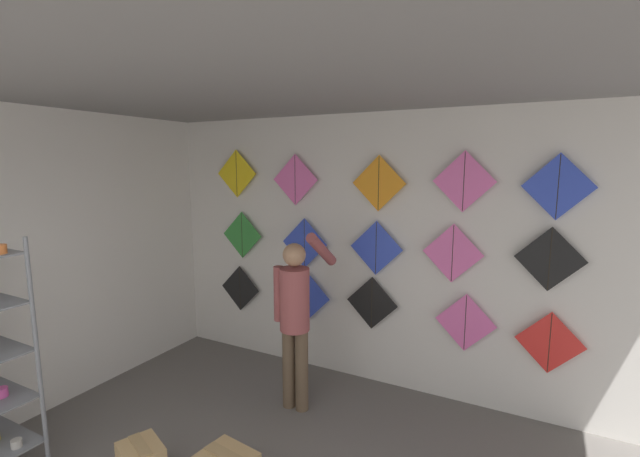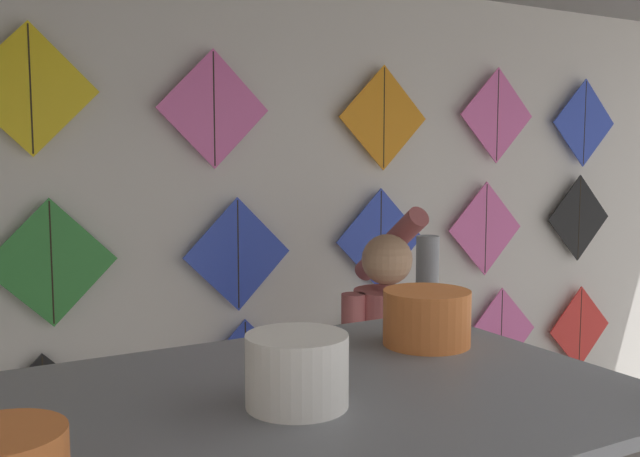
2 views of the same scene
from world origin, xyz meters
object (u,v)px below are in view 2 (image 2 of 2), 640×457
at_px(kite_0, 45,416).
at_px(kite_6, 238,254).
at_px(kite_1, 246,374).
at_px(kite_9, 579,218).
at_px(kite_11, 214,109).
at_px(kite_13, 497,116).
at_px(shopkeeper, 384,384).
at_px(kite_12, 384,118).
at_px(kite_8, 486,229).
at_px(kite_4, 580,328).
at_px(kite_14, 584,123).
at_px(kite_5, 51,263).
at_px(kite_2, 374,345).
at_px(kite_7, 380,240).
at_px(kite_3, 501,333).
at_px(kite_10, 30,89).

relative_size(kite_0, kite_6, 1.00).
bearing_deg(kite_1, kite_9, 0.00).
xyz_separation_m(kite_11, kite_13, (1.76, 0.00, 0.01)).
bearing_deg(shopkeeper, kite_12, 54.13).
bearing_deg(kite_8, kite_4, 0.00).
relative_size(kite_1, kite_14, 1.00).
xyz_separation_m(kite_4, kite_13, (-0.78, 0.00, 1.37)).
relative_size(shopkeeper, kite_13, 3.06).
height_order(kite_0, kite_11, kite_11).
height_order(kite_5, kite_8, kite_8).
xyz_separation_m(kite_6, kite_14, (2.39, 0.00, 0.68)).
xyz_separation_m(kite_2, kite_7, (0.03, 0.00, 0.58)).
distance_m(kite_11, kite_12, 0.96).
height_order(shopkeeper, kite_7, kite_7).
height_order(kite_3, kite_14, kite_14).
distance_m(kite_8, kite_10, 2.58).
xyz_separation_m(shopkeeper, kite_0, (-1.24, 0.76, -0.16)).
bearing_deg(kite_7, kite_9, 0.00).
bearing_deg(kite_1, kite_14, 0.00).
height_order(kite_9, kite_14, kite_14).
height_order(kite_9, kite_12, kite_12).
xyz_separation_m(kite_9, kite_14, (0.02, 0.00, 0.61)).
distance_m(kite_2, kite_6, 0.97).
bearing_deg(kite_11, kite_2, 0.00).
height_order(kite_1, kite_3, kite_1).
bearing_deg(shopkeeper, kite_10, 146.31).
xyz_separation_m(kite_3, kite_4, (0.70, 0.00, -0.06)).
bearing_deg(kite_7, kite_6, 180.00).
bearing_deg(kite_10, kite_4, 0.00).
xyz_separation_m(shopkeeper, kite_12, (0.51, 0.76, 1.15)).
bearing_deg(kite_10, shopkeeper, -31.52).
height_order(kite_0, kite_3, kite_3).
bearing_deg(kite_6, kite_13, 0.00).
height_order(kite_2, kite_3, kite_2).
xyz_separation_m(kite_1, kite_3, (1.69, 0.00, -0.00)).
xyz_separation_m(shopkeeper, kite_3, (1.39, 0.76, -0.13)).
relative_size(kite_5, kite_9, 1.00).
bearing_deg(kite_0, kite_4, 0.00).
bearing_deg(kite_12, kite_13, 0.00).
bearing_deg(kite_1, kite_8, 0.00).
height_order(kite_8, kite_9, kite_9).
bearing_deg(kite_13, kite_2, 180.00).
bearing_deg(kite_0, kite_8, 0.00).
xyz_separation_m(kite_4, kite_6, (-2.42, 0.00, 0.66)).
bearing_deg(kite_2, kite_12, 0.00).
relative_size(kite_6, kite_8, 1.00).
bearing_deg(kite_11, kite_12, 0.00).
distance_m(kite_5, kite_7, 1.68).
bearing_deg(kite_6, kite_4, 0.00).
distance_m(kite_0, kite_14, 3.55).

